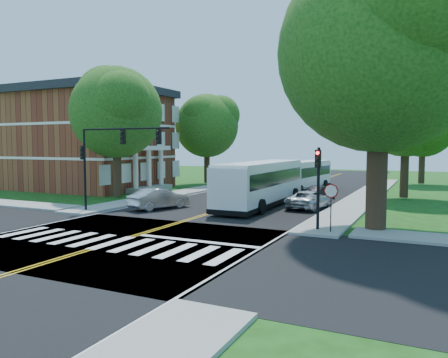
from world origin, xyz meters
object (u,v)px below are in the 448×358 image
Objects in this scene: signal_ne at (318,177)px; hatchback at (159,199)px; signal_nw at (110,150)px; bus_follow at (301,175)px; suv at (310,200)px; dark_sedan at (319,192)px; bus_lead at (262,183)px.

signal_ne is 13.13m from hatchback.
signal_nw is 1.62× the size of signal_ne.
suv is at bearing 113.87° from bus_follow.
dark_sedan is at bearing -75.49° from suv.
bus_follow is (-0.27, 12.13, -0.19)m from bus_lead.
signal_nw is 14.13m from signal_ne.
suv is at bearing 100.60° from dark_sedan.
suv is at bearing 36.15° from signal_nw.
bus_follow reaches higher than hatchback.
signal_nw is 5.22m from hatchback.
signal_ne is (14.06, 0.01, -1.41)m from signal_nw.
dark_sedan is (-3.16, 13.71, -2.31)m from signal_ne.
signal_ne is 21.38m from bus_follow.
bus_lead is 1.10× the size of bus_follow.
bus_lead is 3.88m from suv.
bus_follow is 7.48m from dark_sedan.
signal_ne is 0.95× the size of hatchback.
bus_lead is at bearing -122.27° from hatchback.
bus_follow is at bearing -63.09° from suv.
dark_sedan is at bearing 122.82° from bus_follow.
signal_ne is 10.39m from bus_lead.
signal_nw is 1.61× the size of dark_sedan.
suv is at bearing -133.30° from hatchback.
bus_lead is 2.96× the size of dark_sedan.
suv is (3.71, 0.19, -1.12)m from bus_lead.
suv is (11.46, 8.37, -3.71)m from signal_nw.
suv is at bearing -177.82° from bus_lead.
signal_ne reaches higher than dark_sedan.
bus_lead reaches higher than suv.
signal_nw is 0.60× the size of bus_follow.
bus_lead is 7.86m from hatchback.
signal_nw is 11.56m from bus_lead.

